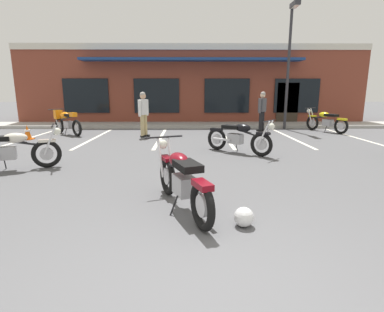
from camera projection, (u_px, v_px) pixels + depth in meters
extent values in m
plane|color=#515154|center=(196.00, 173.00, 6.50)|extent=(80.00, 80.00, 0.00)
cube|color=#A8A59E|center=(192.00, 125.00, 14.76)|extent=(22.00, 1.80, 0.14)
cube|color=brown|center=(191.00, 86.00, 17.90)|extent=(17.78, 5.46, 3.98)
cube|color=beige|center=(192.00, 46.00, 14.81)|extent=(17.78, 0.06, 0.30)
cube|color=black|center=(86.00, 96.00, 15.25)|extent=(2.28, 0.06, 1.70)
cube|color=black|center=(157.00, 96.00, 15.29)|extent=(2.28, 0.06, 1.70)
cube|color=black|center=(227.00, 96.00, 15.33)|extent=(2.28, 0.06, 1.70)
cube|color=black|center=(297.00, 96.00, 15.37)|extent=(2.28, 0.06, 1.70)
cube|color=#33281E|center=(287.00, 104.00, 15.45)|extent=(1.10, 0.06, 2.10)
cube|color=navy|center=(192.00, 59.00, 14.54)|extent=(10.67, 0.90, 0.12)
cube|color=silver|center=(29.00, 138.00, 11.19)|extent=(0.12, 4.80, 0.01)
cube|color=silver|center=(95.00, 138.00, 11.22)|extent=(0.12, 4.80, 0.01)
cube|color=silver|center=(160.00, 138.00, 11.25)|extent=(0.12, 4.80, 0.01)
cube|color=silver|center=(226.00, 138.00, 11.27)|extent=(0.12, 4.80, 0.01)
cube|color=silver|center=(290.00, 137.00, 11.30)|extent=(0.12, 4.80, 0.01)
cube|color=silver|center=(355.00, 137.00, 11.33)|extent=(0.12, 4.80, 0.01)
torus|color=black|center=(202.00, 206.00, 3.78)|extent=(0.32, 0.63, 0.64)
cylinder|color=#B7B7BC|center=(202.00, 206.00, 3.78)|extent=(0.16, 0.29, 0.29)
torus|color=black|center=(168.00, 176.00, 5.09)|extent=(0.32, 0.63, 0.64)
cylinder|color=#B7B7BC|center=(168.00, 176.00, 5.09)|extent=(0.16, 0.29, 0.29)
cylinder|color=silver|center=(160.00, 157.00, 5.08)|extent=(0.16, 0.32, 0.66)
cylinder|color=silver|center=(170.00, 156.00, 5.14)|extent=(0.16, 0.32, 0.66)
cylinder|color=black|center=(164.00, 137.00, 5.11)|extent=(0.63, 0.27, 0.03)
sphere|color=silver|center=(163.00, 144.00, 5.22)|extent=(0.22, 0.22, 0.17)
cube|color=maroon|center=(166.00, 158.00, 5.06)|extent=(0.26, 0.39, 0.06)
cube|color=#9E9EA3|center=(184.00, 185.00, 4.34)|extent=(0.37, 0.46, 0.28)
cylinder|color=silver|center=(203.00, 195.00, 4.07)|extent=(0.26, 0.54, 0.07)
cylinder|color=black|center=(179.00, 166.00, 4.47)|extent=(0.40, 0.90, 0.26)
ellipsoid|color=maroon|center=(179.00, 160.00, 4.48)|extent=(0.42, 0.54, 0.22)
cube|color=black|center=(187.00, 166.00, 4.15)|extent=(0.45, 0.59, 0.10)
cube|color=maroon|center=(203.00, 185.00, 3.70)|extent=(0.28, 0.39, 0.08)
cylinder|color=black|center=(174.00, 206.00, 4.27)|extent=(0.13, 0.07, 0.29)
torus|color=black|center=(77.00, 128.00, 11.52)|extent=(0.54, 0.51, 0.64)
cylinder|color=#B7B7BC|center=(77.00, 128.00, 11.52)|extent=(0.25, 0.24, 0.29)
torus|color=black|center=(60.00, 125.00, 12.46)|extent=(0.54, 0.51, 0.64)
cylinder|color=#B7B7BC|center=(60.00, 125.00, 12.46)|extent=(0.25, 0.24, 0.29)
cylinder|color=silver|center=(56.00, 117.00, 12.39)|extent=(0.27, 0.25, 0.66)
cylinder|color=silver|center=(60.00, 117.00, 12.52)|extent=(0.27, 0.25, 0.66)
cylinder|color=black|center=(56.00, 109.00, 12.44)|extent=(0.47, 0.51, 0.03)
sphere|color=silver|center=(56.00, 113.00, 12.52)|extent=(0.24, 0.24, 0.17)
cube|color=orange|center=(59.00, 118.00, 12.42)|extent=(0.36, 0.35, 0.06)
cube|color=#9E9EA3|center=(69.00, 125.00, 11.92)|extent=(0.46, 0.45, 0.28)
cylinder|color=silver|center=(77.00, 126.00, 11.79)|extent=(0.45, 0.42, 0.07)
cylinder|color=black|center=(66.00, 118.00, 12.00)|extent=(0.73, 0.68, 0.26)
ellipsoid|color=orange|center=(65.00, 115.00, 12.00)|extent=(0.59, 0.57, 0.26)
cube|color=orange|center=(58.00, 114.00, 12.40)|extent=(0.37, 0.37, 0.36)
cube|color=black|center=(69.00, 115.00, 11.77)|extent=(0.46, 0.45, 0.10)
cube|color=orange|center=(73.00, 115.00, 11.57)|extent=(0.37, 0.36, 0.16)
cylinder|color=black|center=(66.00, 132.00, 11.80)|extent=(0.11, 0.12, 0.29)
torus|color=black|center=(47.00, 154.00, 6.86)|extent=(0.63, 0.33, 0.64)
cylinder|color=#B7B7BC|center=(47.00, 154.00, 6.86)|extent=(0.29, 0.16, 0.29)
cylinder|color=silver|center=(50.00, 139.00, 6.91)|extent=(0.32, 0.16, 0.66)
cylinder|color=silver|center=(50.00, 140.00, 6.75)|extent=(0.32, 0.16, 0.66)
cylinder|color=black|center=(53.00, 125.00, 6.79)|extent=(0.27, 0.63, 0.03)
sphere|color=silver|center=(57.00, 131.00, 6.85)|extent=(0.22, 0.22, 0.17)
cube|color=beige|center=(47.00, 141.00, 6.81)|extent=(0.39, 0.26, 0.06)
cube|color=#9E9EA3|center=(6.00, 153.00, 6.55)|extent=(0.46, 0.37, 0.28)
cylinder|color=black|center=(15.00, 142.00, 6.58)|extent=(0.90, 0.40, 0.26)
ellipsoid|color=beige|center=(15.00, 138.00, 6.57)|extent=(0.54, 0.42, 0.22)
cylinder|color=black|center=(5.00, 163.00, 6.75)|extent=(0.07, 0.13, 0.29)
torus|color=black|center=(341.00, 126.00, 12.13)|extent=(0.37, 0.62, 0.64)
cylinder|color=#B7B7BC|center=(341.00, 126.00, 12.13)|extent=(0.18, 0.28, 0.29)
torus|color=black|center=(312.00, 123.00, 13.38)|extent=(0.37, 0.62, 0.64)
cylinder|color=#B7B7BC|center=(312.00, 123.00, 13.38)|extent=(0.18, 0.28, 0.29)
cylinder|color=silver|center=(310.00, 115.00, 13.36)|extent=(0.18, 0.31, 0.66)
cylinder|color=silver|center=(313.00, 115.00, 13.44)|extent=(0.18, 0.31, 0.66)
cylinder|color=black|center=(310.00, 108.00, 13.40)|extent=(0.61, 0.32, 0.03)
sphere|color=silver|center=(309.00, 111.00, 13.50)|extent=(0.23, 0.23, 0.17)
cube|color=yellow|center=(312.00, 116.00, 13.35)|extent=(0.28, 0.38, 0.06)
cube|color=#9E9EA3|center=(328.00, 123.00, 12.67)|extent=(0.39, 0.46, 0.28)
cylinder|color=silver|center=(338.00, 124.00, 12.42)|extent=(0.31, 0.52, 0.07)
cylinder|color=black|center=(324.00, 117.00, 12.79)|extent=(0.47, 0.87, 0.26)
ellipsoid|color=yellow|center=(324.00, 115.00, 12.79)|extent=(0.44, 0.55, 0.22)
cube|color=black|center=(331.00, 115.00, 12.48)|extent=(0.48, 0.59, 0.10)
cube|color=yellow|center=(342.00, 119.00, 12.05)|extent=(0.30, 0.39, 0.08)
cylinder|color=black|center=(326.00, 129.00, 12.58)|extent=(0.13, 0.08, 0.29)
torus|color=black|center=(217.00, 139.00, 8.93)|extent=(0.55, 0.49, 0.64)
cylinder|color=#B7B7BC|center=(217.00, 139.00, 8.93)|extent=(0.26, 0.23, 0.29)
torus|color=black|center=(261.00, 145.00, 8.03)|extent=(0.55, 0.49, 0.64)
cylinder|color=#B7B7BC|center=(261.00, 145.00, 8.03)|extent=(0.26, 0.23, 0.29)
cylinder|color=silver|center=(267.00, 133.00, 7.97)|extent=(0.28, 0.24, 0.66)
cylinder|color=silver|center=(264.00, 133.00, 7.83)|extent=(0.28, 0.24, 0.66)
cylinder|color=black|center=(269.00, 121.00, 7.78)|extent=(0.45, 0.52, 0.03)
sphere|color=silver|center=(271.00, 127.00, 7.76)|extent=(0.24, 0.24, 0.17)
cube|color=black|center=(263.00, 134.00, 7.94)|extent=(0.37, 0.34, 0.06)
cube|color=#9E9EA3|center=(236.00, 139.00, 8.51)|extent=(0.46, 0.44, 0.28)
cylinder|color=silver|center=(222.00, 139.00, 8.65)|extent=(0.46, 0.41, 0.07)
cylinder|color=black|center=(242.00, 131.00, 8.34)|extent=(0.76, 0.65, 0.26)
ellipsoid|color=black|center=(243.00, 128.00, 8.31)|extent=(0.53, 0.51, 0.22)
cube|color=black|center=(232.00, 127.00, 8.53)|extent=(0.58, 0.55, 0.10)
cube|color=black|center=(216.00, 130.00, 8.88)|extent=(0.38, 0.35, 0.08)
cylinder|color=black|center=(236.00, 146.00, 8.75)|extent=(0.11, 0.12, 0.29)
cube|color=black|center=(147.00, 136.00, 11.52)|extent=(0.26, 0.19, 0.08)
cube|color=black|center=(144.00, 136.00, 11.34)|extent=(0.26, 0.19, 0.08)
cylinder|color=tan|center=(145.00, 125.00, 11.45)|extent=(0.20, 0.20, 0.80)
cylinder|color=tan|center=(142.00, 125.00, 11.27)|extent=(0.20, 0.20, 0.80)
cube|color=silver|center=(143.00, 107.00, 11.22)|extent=(0.35, 0.44, 0.56)
cylinder|color=silver|center=(147.00, 108.00, 11.45)|extent=(0.13, 0.13, 0.58)
cylinder|color=silver|center=(140.00, 108.00, 11.00)|extent=(0.13, 0.13, 0.58)
sphere|color=tan|center=(143.00, 96.00, 11.13)|extent=(0.29, 0.29, 0.22)
sphere|color=gray|center=(143.00, 95.00, 11.13)|extent=(0.28, 0.28, 0.21)
cube|color=black|center=(259.00, 130.00, 13.01)|extent=(0.25, 0.22, 0.08)
cube|color=black|center=(261.00, 130.00, 13.16)|extent=(0.25, 0.22, 0.08)
cylinder|color=black|center=(261.00, 121.00, 12.89)|extent=(0.21, 0.21, 0.80)
cylinder|color=black|center=(262.00, 120.00, 13.05)|extent=(0.21, 0.21, 0.80)
cube|color=#4C4C51|center=(262.00, 105.00, 12.83)|extent=(0.40, 0.44, 0.56)
cylinder|color=#4C4C51|center=(260.00, 106.00, 12.64)|extent=(0.14, 0.14, 0.58)
cylinder|color=#4C4C51|center=(265.00, 106.00, 13.04)|extent=(0.14, 0.14, 0.58)
sphere|color=beige|center=(263.00, 95.00, 12.75)|extent=(0.31, 0.31, 0.22)
sphere|color=gray|center=(263.00, 94.00, 12.73)|extent=(0.29, 0.29, 0.21)
sphere|color=silver|center=(244.00, 217.00, 3.91)|extent=(0.26, 0.26, 0.26)
cube|color=black|center=(242.00, 214.00, 4.01)|extent=(0.18, 0.03, 0.09)
cube|color=orange|center=(28.00, 139.00, 10.87)|extent=(0.34, 0.34, 0.03)
cone|color=orange|center=(27.00, 132.00, 10.82)|extent=(0.26, 0.26, 0.50)
cylinder|color=white|center=(27.00, 131.00, 10.81)|extent=(0.19, 0.19, 0.06)
cylinder|color=#2D2D33|center=(288.00, 70.00, 13.20)|extent=(0.12, 0.12, 5.21)
cube|color=#2D2D33|center=(295.00, 4.00, 12.31)|extent=(0.24, 0.70, 0.18)
cube|color=silver|center=(295.00, 7.00, 12.33)|extent=(0.18, 0.56, 0.02)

